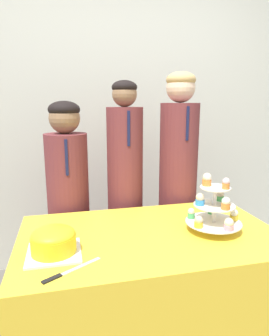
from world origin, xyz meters
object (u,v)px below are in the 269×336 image
round_cake (53,241)px  cake_knife (63,274)px  student_2 (177,192)px  student_1 (125,201)px  student_0 (69,214)px  cupcake_stand (214,208)px

round_cake → cake_knife: round_cake is taller
round_cake → student_2: size_ratio=0.14×
student_1 → student_0: bearing=180.0°
cake_knife → round_cake: bearing=70.7°
cupcake_stand → student_0: student_0 is taller
student_0 → student_1: size_ratio=0.92×
round_cake → cupcake_stand: bearing=4.3°
cake_knife → student_1: bearing=32.8°
cake_knife → cupcake_stand: cupcake_stand is taller
cake_knife → student_2: (0.81, 0.86, 0.02)m
cupcake_stand → student_1: student_1 is taller
student_1 → student_2: 0.39m
student_0 → student_1: student_1 is taller
round_cake → student_2: 1.09m
student_1 → student_2: size_ratio=0.96×
round_cake → student_2: bearing=39.0°
student_2 → round_cake: bearing=-141.0°
student_2 → cupcake_stand: bearing=-94.3°
cake_knife → student_2: bearing=15.8°
cake_knife → student_0: size_ratio=0.16×
round_cake → cake_knife: (0.04, -0.18, -0.06)m
cupcake_stand → student_2: bearing=85.7°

